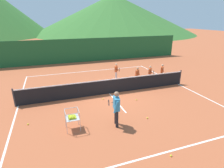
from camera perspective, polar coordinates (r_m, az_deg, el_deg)
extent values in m
plane|color=#B25633|center=(11.73, -0.83, -3.00)|extent=(120.00, 120.00, 0.00)
cube|color=white|center=(7.21, 15.26, -20.31)|extent=(10.68, 0.08, 0.01)
cube|color=white|center=(16.82, -6.95, 4.07)|extent=(10.68, 0.08, 0.01)
cube|color=white|center=(11.37, -27.42, -6.16)|extent=(0.08, 11.44, 0.01)
cube|color=white|center=(14.24, 19.99, 0.00)|extent=(0.08, 11.44, 0.01)
cube|color=white|center=(11.73, -0.83, -2.98)|extent=(0.08, 5.41, 0.01)
cylinder|color=#333338|center=(11.20, -28.47, -3.81)|extent=(0.08, 0.08, 1.05)
cylinder|color=#333338|center=(14.15, 20.63, 2.04)|extent=(0.08, 0.08, 1.05)
cube|color=black|center=(11.55, -0.84, -0.90)|extent=(10.85, 0.02, 0.92)
cube|color=white|center=(11.39, -0.86, 1.38)|extent=(10.85, 0.03, 0.06)
cylinder|color=black|center=(8.12, 1.58, -10.95)|extent=(0.12, 0.12, 0.81)
cylinder|color=black|center=(8.39, 1.18, -9.87)|extent=(0.12, 0.12, 0.81)
cube|color=#338CBF|center=(7.93, 1.42, -6.08)|extent=(0.31, 0.52, 0.57)
sphere|color=#996B4C|center=(7.74, 1.44, -3.20)|extent=(0.23, 0.23, 0.23)
cylinder|color=#338CBF|center=(7.68, 1.28, -7.25)|extent=(0.23, 0.13, 0.56)
cylinder|color=#338CBF|center=(8.18, 0.78, -5.50)|extent=(0.18, 0.12, 0.56)
torus|color=#262628|center=(8.17, -1.02, -5.91)|extent=(0.07, 0.29, 0.29)
cylinder|color=black|center=(8.20, 0.68, -5.79)|extent=(0.22, 0.07, 0.03)
cylinder|color=silver|center=(14.61, 1.40, 3.00)|extent=(0.09, 0.09, 0.61)
cylinder|color=silver|center=(14.39, 1.20, 2.73)|extent=(0.09, 0.09, 0.61)
cube|color=#E55926|center=(14.36, 1.32, 4.86)|extent=(0.34, 0.40, 0.43)
sphere|color=#DBAD84|center=(14.27, 1.33, 6.13)|extent=(0.17, 0.17, 0.17)
cylinder|color=#E55926|center=(14.55, 1.70, 4.96)|extent=(0.18, 0.15, 0.42)
cylinder|color=#E55926|center=(14.16, 1.25, 4.52)|extent=(0.14, 0.12, 0.42)
torus|color=#262628|center=(14.10, 2.32, 4.48)|extent=(0.18, 0.26, 0.29)
cylinder|color=black|center=(14.15, 1.34, 4.55)|extent=(0.20, 0.14, 0.03)
cylinder|color=silver|center=(13.74, 8.02, 1.64)|extent=(0.09, 0.09, 0.59)
cylinder|color=silver|center=(13.53, 7.69, 1.37)|extent=(0.09, 0.09, 0.59)
cube|color=#E55926|center=(13.48, 7.96, 3.54)|extent=(0.37, 0.36, 0.42)
sphere|color=tan|center=(13.40, 8.02, 4.84)|extent=(0.16, 0.16, 0.16)
cylinder|color=#E55926|center=(13.66, 8.44, 3.62)|extent=(0.16, 0.16, 0.41)
cylinder|color=#E55926|center=(13.30, 7.78, 3.18)|extent=(0.13, 0.13, 0.41)
cylinder|color=navy|center=(14.31, 11.82, 2.16)|extent=(0.09, 0.09, 0.60)
cylinder|color=navy|center=(14.09, 11.63, 1.90)|extent=(0.09, 0.09, 0.60)
cube|color=#E55926|center=(14.06, 11.87, 4.01)|extent=(0.36, 0.38, 0.42)
sphere|color=#DBAD84|center=(13.97, 11.96, 5.27)|extent=(0.17, 0.17, 0.17)
cylinder|color=#E55926|center=(14.25, 12.23, 4.10)|extent=(0.16, 0.16, 0.41)
cylinder|color=#E55926|center=(13.87, 11.81, 3.67)|extent=(0.13, 0.13, 0.41)
torus|color=#262628|center=(13.82, 12.91, 3.59)|extent=(0.21, 0.23, 0.29)
cylinder|color=black|center=(13.86, 11.91, 3.71)|extent=(0.18, 0.17, 0.03)
cylinder|color=black|center=(14.93, 15.35, 2.63)|extent=(0.09, 0.09, 0.60)
cylinder|color=black|center=(14.71, 15.24, 2.38)|extent=(0.09, 0.09, 0.60)
cube|color=#E55926|center=(14.68, 15.48, 4.42)|extent=(0.36, 0.38, 0.42)
sphere|color=#DBAD84|center=(14.60, 15.59, 5.63)|extent=(0.17, 0.17, 0.17)
cylinder|color=#E55926|center=(14.88, 15.75, 4.50)|extent=(0.17, 0.16, 0.41)
cylinder|color=#E55926|center=(14.49, 15.49, 4.09)|extent=(0.14, 0.13, 0.42)
cylinder|color=#B7B7BC|center=(8.38, -14.51, -10.29)|extent=(0.02, 0.02, 0.89)
cylinder|color=#B7B7BC|center=(8.43, -10.68, -9.79)|extent=(0.02, 0.02, 0.89)
cylinder|color=#B7B7BC|center=(7.90, -14.09, -12.26)|extent=(0.02, 0.02, 0.89)
cylinder|color=#B7B7BC|center=(7.95, -10.01, -11.72)|extent=(0.02, 0.02, 0.89)
cube|color=#B7B7BC|center=(8.11, -12.38, -10.36)|extent=(0.56, 0.56, 0.01)
cube|color=#B7B7BC|center=(8.19, -12.82, -7.35)|extent=(0.56, 0.02, 0.02)
cube|color=#B7B7BC|center=(7.70, -12.28, -9.18)|extent=(0.56, 0.02, 0.02)
cube|color=#B7B7BC|center=(7.93, -14.58, -8.49)|extent=(0.02, 0.56, 0.02)
cube|color=#B7B7BC|center=(7.97, -10.55, -7.97)|extent=(0.02, 0.56, 0.02)
sphere|color=yellow|center=(7.97, -13.20, -10.71)|extent=(0.07, 0.07, 0.07)
sphere|color=yellow|center=(8.03, -13.25, -10.46)|extent=(0.07, 0.07, 0.07)
sphere|color=yellow|center=(8.08, -13.32, -10.28)|extent=(0.07, 0.07, 0.07)
sphere|color=yellow|center=(8.14, -13.34, -10.07)|extent=(0.07, 0.07, 0.07)
sphere|color=yellow|center=(8.19, -13.42, -9.84)|extent=(0.07, 0.07, 0.07)
sphere|color=yellow|center=(7.98, -12.71, -10.66)|extent=(0.07, 0.07, 0.07)
sphere|color=yellow|center=(8.03, -12.79, -10.45)|extent=(0.07, 0.07, 0.07)
sphere|color=yellow|center=(8.09, -12.82, -10.21)|extent=(0.07, 0.07, 0.07)
sphere|color=yellow|center=(8.14, -12.94, -10.00)|extent=(0.07, 0.07, 0.07)
sphere|color=yellow|center=(8.20, -12.94, -9.77)|extent=(0.07, 0.07, 0.07)
sphere|color=yellow|center=(7.98, -12.26, -10.61)|extent=(0.07, 0.07, 0.07)
sphere|color=yellow|center=(8.03, -12.30, -10.38)|extent=(0.07, 0.07, 0.07)
sphere|color=yellow|center=(8.09, -12.40, -10.16)|extent=(0.07, 0.07, 0.07)
sphere|color=yellow|center=(8.15, -12.48, -9.96)|extent=(0.07, 0.07, 0.07)
sphere|color=yellow|center=(8.20, -12.54, -9.71)|extent=(0.07, 0.07, 0.07)
sphere|color=yellow|center=(7.99, -11.76, -10.52)|extent=(0.07, 0.07, 0.07)
sphere|color=yellow|center=(8.04, -11.86, -10.33)|extent=(0.07, 0.07, 0.07)
sphere|color=yellow|center=(8.10, -11.91, -10.07)|extent=(0.07, 0.07, 0.07)
sphere|color=yellow|center=(8.15, -12.03, -9.90)|extent=(0.07, 0.07, 0.07)
sphere|color=yellow|center=(8.21, -12.10, -9.68)|extent=(0.07, 0.07, 0.07)
sphere|color=yellow|center=(7.99, -11.30, -10.46)|extent=(0.07, 0.07, 0.07)
sphere|color=yellow|center=(8.05, -11.39, -10.27)|extent=(0.07, 0.07, 0.07)
sphere|color=yellow|center=(8.10, -11.45, -10.01)|extent=(0.07, 0.07, 0.07)
sphere|color=yellow|center=(8.15, -11.57, -9.82)|extent=(0.07, 0.07, 0.07)
sphere|color=yellow|center=(8.21, -11.63, -9.57)|extent=(0.07, 0.07, 0.07)
sphere|color=yellow|center=(7.94, -13.19, -10.39)|extent=(0.07, 0.07, 0.07)
sphere|color=yellow|center=(7.99, -13.31, -10.18)|extent=(0.07, 0.07, 0.07)
sphere|color=yellow|center=(8.05, -13.35, -9.93)|extent=(0.07, 0.07, 0.07)
sphere|color=yellow|center=(8.12, -13.44, -9.73)|extent=(0.07, 0.07, 0.07)
sphere|color=yellow|center=(8.17, -13.44, -9.49)|extent=(0.07, 0.07, 0.07)
sphere|color=yellow|center=(7.95, -12.78, -10.31)|extent=(0.07, 0.07, 0.07)
sphere|color=yellow|center=(8.01, -12.87, -10.11)|extent=(0.07, 0.07, 0.07)
sphere|color=yellow|center=(8.06, -12.92, -9.88)|extent=(0.07, 0.07, 0.07)
sphere|color=yellow|center=(8.11, -12.97, -9.66)|extent=(0.07, 0.07, 0.07)
sphere|color=yellow|center=(8.17, -13.03, -9.46)|extent=(0.07, 0.07, 0.07)
sphere|color=yellow|center=(7.95, -12.28, -10.25)|extent=(0.07, 0.07, 0.07)
sphere|color=yellow|center=(8.01, -12.38, -10.03)|extent=(0.07, 0.07, 0.07)
sphere|color=yellow|center=(8.07, -12.45, -9.80)|extent=(0.07, 0.07, 0.07)
sphere|color=yellow|center=(8.12, -12.50, -9.58)|extent=(0.07, 0.07, 0.07)
sphere|color=yellow|center=(8.17, -12.55, -9.38)|extent=(0.07, 0.07, 0.07)
sphere|color=yellow|center=(7.96, -11.79, -10.21)|extent=(0.07, 0.07, 0.07)
sphere|color=yellow|center=(8.02, -11.90, -9.96)|extent=(0.07, 0.07, 0.07)
sphere|color=yellow|center=(8.07, -11.96, -9.75)|extent=(0.07, 0.07, 0.07)
sphere|color=yellow|center=(8.12, -12.02, -9.54)|extent=(0.07, 0.07, 0.07)
sphere|color=yellow|center=(10.88, -2.88, -4.73)|extent=(0.07, 0.07, 0.07)
sphere|color=yellow|center=(9.29, -24.90, -11.39)|extent=(0.07, 0.07, 0.07)
sphere|color=yellow|center=(7.16, 18.05, -20.62)|extent=(0.07, 0.07, 0.07)
sphere|color=yellow|center=(9.09, 11.04, -10.43)|extent=(0.07, 0.07, 0.07)
sphere|color=yellow|center=(10.86, 7.65, -4.94)|extent=(0.07, 0.07, 0.07)
cube|color=#1E5B2D|center=(20.30, -9.61, 10.36)|extent=(23.50, 0.08, 2.54)
cone|color=#38702D|center=(60.76, 0.48, 21.12)|extent=(49.69, 49.69, 11.47)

